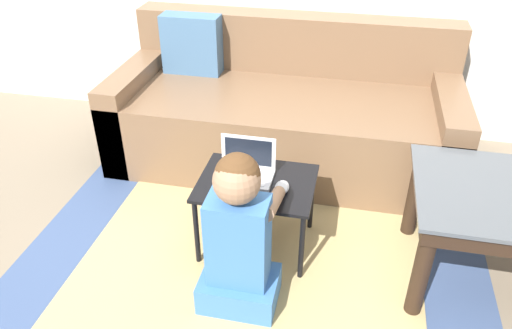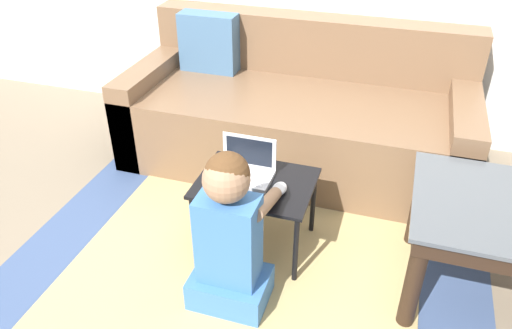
{
  "view_description": "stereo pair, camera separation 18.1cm",
  "coord_description": "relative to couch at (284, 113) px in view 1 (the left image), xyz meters",
  "views": [
    {
      "loc": [
        0.42,
        -1.62,
        1.66
      ],
      "look_at": [
        0.01,
        0.26,
        0.44
      ],
      "focal_mm": 35.0,
      "sensor_mm": 36.0,
      "label": 1
    },
    {
      "loc": [
        0.59,
        -1.57,
        1.66
      ],
      "look_at": [
        0.01,
        0.26,
        0.44
      ],
      "focal_mm": 35.0,
      "sensor_mm": 36.0,
      "label": 2
    }
  ],
  "objects": [
    {
      "name": "person_seated",
      "position": [
        0.03,
        -1.24,
        0.07
      ],
      "size": [
        0.32,
        0.41,
        0.73
      ],
      "color": "#3D70B2",
      "rests_on": "ground_plane"
    },
    {
      "name": "laptop",
      "position": [
        -0.04,
        -0.85,
        0.12
      ],
      "size": [
        0.26,
        0.17,
        0.18
      ],
      "color": "silver",
      "rests_on": "laptop_desk"
    },
    {
      "name": "couch",
      "position": [
        0.0,
        0.0,
        0.0
      ],
      "size": [
        2.0,
        0.91,
        0.81
      ],
      "color": "brown",
      "rests_on": "ground_plane"
    },
    {
      "name": "laptop_desk",
      "position": [
        0.02,
        -0.88,
        0.04
      ],
      "size": [
        0.53,
        0.41,
        0.38
      ],
      "color": "black",
      "rests_on": "ground_plane"
    },
    {
      "name": "ground_plane",
      "position": [
        -0.01,
        -1.08,
        -0.29
      ],
      "size": [
        16.0,
        16.0,
        0.0
      ],
      "primitive_type": "plane",
      "color": "#7F705B"
    },
    {
      "name": "area_rug",
      "position": [
        0.02,
        -1.06,
        -0.28
      ],
      "size": [
        2.18,
        1.91,
        0.01
      ],
      "color": "#3D517A",
      "rests_on": "ground_plane"
    },
    {
      "name": "computer_mouse",
      "position": [
        0.14,
        -0.92,
        0.1
      ],
      "size": [
        0.06,
        0.1,
        0.04
      ],
      "color": "silver",
      "rests_on": "laptop_desk"
    }
  ]
}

